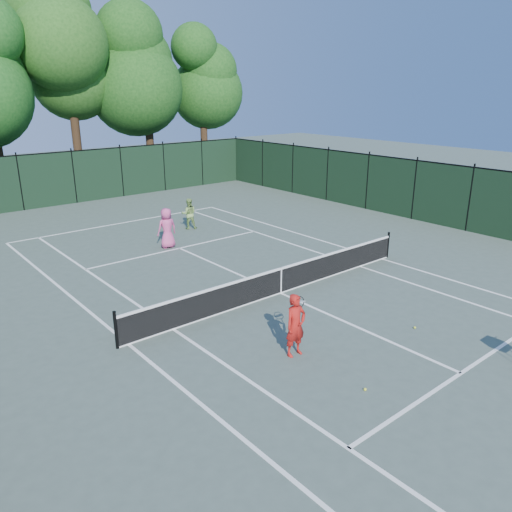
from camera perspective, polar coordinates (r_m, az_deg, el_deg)
ground at (r=16.67m, az=2.84°, el=-4.26°), size 90.00×90.00×0.00m
sideline_doubles_left at (r=13.90m, az=-14.34°, el=-9.75°), size 0.10×23.77×0.01m
sideline_doubles_right at (r=20.55m, az=14.20°, el=-0.32°), size 0.10×23.77×0.01m
sideline_singles_left at (r=14.45m, az=-9.42°, el=-8.26°), size 0.10×23.77×0.01m
sideline_singles_right at (r=19.51m, az=11.80°, el=-1.16°), size 0.10×23.77×0.01m
baseline_far at (r=26.21m, az=-15.01°, el=3.68°), size 10.97×0.10×0.01m
service_line_near at (r=13.21m, az=22.38°, el=-12.27°), size 8.23×0.10×0.01m
service_line_far at (r=21.52m, az=-8.74°, el=0.89°), size 8.23×0.10×0.01m
center_service_line at (r=16.67m, az=2.84°, el=-4.25°), size 0.10×12.80×0.01m
tennis_net at (r=16.49m, az=2.87°, el=-2.74°), size 11.69×0.09×1.06m
fence_far at (r=31.47m, az=-20.07°, el=8.41°), size 24.00×0.05×3.00m
fence_right at (r=25.59m, az=23.25°, el=5.90°), size 0.05×36.00×3.00m
tree_3 at (r=35.89m, az=-20.88°, el=21.55°), size 7.00×7.00×14.45m
tree_4 at (r=37.24m, az=-12.61°, el=20.77°), size 6.20×6.20×12.97m
tree_5 at (r=40.23m, az=-6.20°, el=20.28°), size 5.80×5.80×12.23m
coach at (r=12.68m, az=4.55°, el=-7.88°), size 0.92×0.59×1.65m
player_pink at (r=21.47m, az=-10.14°, el=3.16°), size 0.88×0.60×1.72m
player_green at (r=24.30m, az=-7.67°, el=4.81°), size 0.91×0.85×1.49m
loose_ball_near_cart at (r=14.98m, az=17.69°, el=-7.80°), size 0.07×0.07×0.07m
loose_ball_midcourt at (r=11.89m, az=12.36°, el=-14.66°), size 0.07×0.07×0.07m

